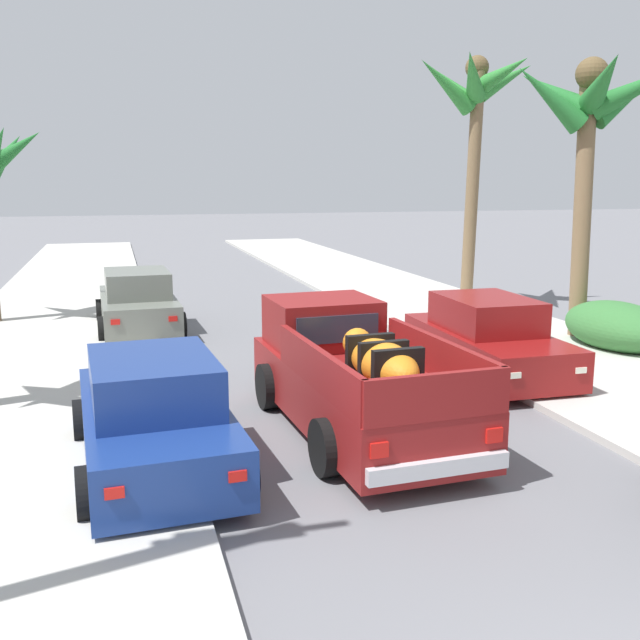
{
  "coord_description": "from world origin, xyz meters",
  "views": [
    {
      "loc": [
        -3.72,
        -2.5,
        3.74
      ],
      "look_at": [
        -0.14,
        10.04,
        1.2
      ],
      "focal_mm": 40.26,
      "sensor_mm": 36.0,
      "label": 1
    }
  ],
  "objects_px": {
    "pickup_truck": "(353,377)",
    "palm_tree_left_back": "(592,114)",
    "car_right_mid": "(154,417)",
    "hedge_bush": "(616,326)",
    "palm_tree_right_fore": "(474,102)",
    "car_left_near": "(487,340)",
    "car_right_near": "(138,303)"
  },
  "relations": [
    {
      "from": "pickup_truck",
      "to": "car_right_near",
      "type": "xyz_separation_m",
      "value": [
        -2.89,
        8.45,
        -0.1
      ]
    },
    {
      "from": "car_right_near",
      "to": "palm_tree_right_fore",
      "type": "xyz_separation_m",
      "value": [
        9.5,
        0.62,
        5.21
      ]
    },
    {
      "from": "palm_tree_right_fore",
      "to": "hedge_bush",
      "type": "relative_size",
      "value": 2.58
    },
    {
      "from": "pickup_truck",
      "to": "palm_tree_left_back",
      "type": "bearing_deg",
      "value": 32.12
    },
    {
      "from": "pickup_truck",
      "to": "hedge_bush",
      "type": "distance_m",
      "value": 7.98
    },
    {
      "from": "palm_tree_left_back",
      "to": "pickup_truck",
      "type": "bearing_deg",
      "value": -147.88
    },
    {
      "from": "car_right_mid",
      "to": "palm_tree_left_back",
      "type": "distance_m",
      "value": 12.33
    },
    {
      "from": "pickup_truck",
      "to": "palm_tree_right_fore",
      "type": "xyz_separation_m",
      "value": [
        6.61,
        9.07,
        5.1
      ]
    },
    {
      "from": "pickup_truck",
      "to": "car_right_near",
      "type": "distance_m",
      "value": 8.93
    },
    {
      "from": "car_right_near",
      "to": "palm_tree_left_back",
      "type": "height_order",
      "value": "palm_tree_left_back"
    },
    {
      "from": "car_right_near",
      "to": "palm_tree_left_back",
      "type": "xyz_separation_m",
      "value": [
        10.08,
        -3.93,
        4.51
      ]
    },
    {
      "from": "palm_tree_right_fore",
      "to": "car_right_mid",
      "type": "bearing_deg",
      "value": -134.29
    },
    {
      "from": "palm_tree_right_fore",
      "to": "hedge_bush",
      "type": "bearing_deg",
      "value": -83.4
    },
    {
      "from": "pickup_truck",
      "to": "car_right_mid",
      "type": "distance_m",
      "value": 3.1
    },
    {
      "from": "car_right_mid",
      "to": "hedge_bush",
      "type": "height_order",
      "value": "car_right_mid"
    },
    {
      "from": "car_right_near",
      "to": "palm_tree_left_back",
      "type": "relative_size",
      "value": 0.67
    },
    {
      "from": "car_right_near",
      "to": "hedge_bush",
      "type": "height_order",
      "value": "car_right_near"
    },
    {
      "from": "car_right_mid",
      "to": "palm_tree_right_fore",
      "type": "height_order",
      "value": "palm_tree_right_fore"
    },
    {
      "from": "palm_tree_right_fore",
      "to": "car_right_near",
      "type": "bearing_deg",
      "value": -176.28
    },
    {
      "from": "hedge_bush",
      "to": "car_right_near",
      "type": "bearing_deg",
      "value": 152.95
    },
    {
      "from": "car_left_near",
      "to": "car_right_mid",
      "type": "relative_size",
      "value": 0.99
    },
    {
      "from": "car_left_near",
      "to": "car_right_near",
      "type": "distance_m",
      "value": 8.93
    },
    {
      "from": "palm_tree_right_fore",
      "to": "palm_tree_left_back",
      "type": "distance_m",
      "value": 4.64
    },
    {
      "from": "car_left_near",
      "to": "car_right_mid",
      "type": "xyz_separation_m",
      "value": [
        -6.46,
        -2.96,
        0.0
      ]
    },
    {
      "from": "pickup_truck",
      "to": "car_left_near",
      "type": "distance_m",
      "value": 4.1
    },
    {
      "from": "pickup_truck",
      "to": "car_right_near",
      "type": "bearing_deg",
      "value": 108.89
    },
    {
      "from": "pickup_truck",
      "to": "hedge_bush",
      "type": "relative_size",
      "value": 1.89
    },
    {
      "from": "pickup_truck",
      "to": "palm_tree_right_fore",
      "type": "bearing_deg",
      "value": 53.92
    },
    {
      "from": "car_left_near",
      "to": "palm_tree_right_fore",
      "type": "relative_size",
      "value": 0.59
    },
    {
      "from": "car_left_near",
      "to": "hedge_bush",
      "type": "relative_size",
      "value": 1.53
    },
    {
      "from": "pickup_truck",
      "to": "palm_tree_left_back",
      "type": "height_order",
      "value": "palm_tree_left_back"
    },
    {
      "from": "palm_tree_right_fore",
      "to": "hedge_bush",
      "type": "xyz_separation_m",
      "value": [
        0.67,
        -5.81,
        -5.37
      ]
    }
  ]
}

